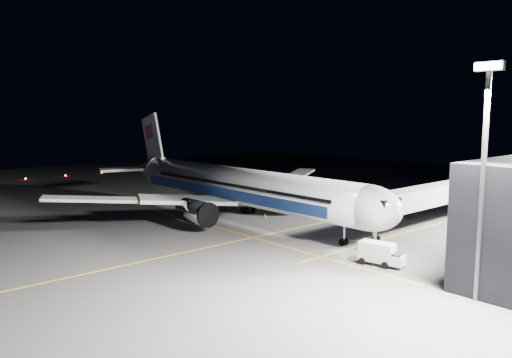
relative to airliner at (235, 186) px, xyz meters
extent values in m
plane|color=#4C4C4F|center=(1.08, 0.00, -5.16)|extent=(200.00, 200.00, 0.00)
cube|color=gold|center=(11.08, 0.00, -5.16)|extent=(0.25, 80.00, 0.01)
cube|color=gold|center=(1.08, -6.00, -5.16)|extent=(70.00, 0.25, 0.01)
cube|color=gold|center=(23.08, 10.00, -5.16)|extent=(0.25, 40.00, 0.01)
cylinder|color=silver|center=(1.08, 0.00, 0.14)|extent=(48.00, 5.60, 5.60)
ellipsoid|color=silver|center=(25.08, 0.00, 0.14)|extent=(8.96, 5.60, 5.60)
cube|color=black|center=(27.38, 0.00, 1.14)|extent=(2.20, 3.40, 0.90)
cone|color=silver|center=(-27.42, 0.00, 0.44)|extent=(9.00, 5.49, 5.49)
cube|color=navy|center=(0.08, 2.78, -0.76)|extent=(42.24, 0.25, 1.50)
cube|color=navy|center=(0.08, -2.78, -0.76)|extent=(42.24, 0.25, 1.50)
cube|color=silver|center=(-1.42, 8.00, -1.46)|extent=(11.36, 15.23, 1.53)
cube|color=silver|center=(-1.42, -8.00, -1.46)|extent=(11.36, 15.23, 1.53)
cube|color=silver|center=(-6.42, 20.50, -0.59)|extent=(8.57, 13.22, 1.31)
cube|color=silver|center=(-6.42, -20.50, -0.59)|extent=(8.57, 13.22, 1.31)
cube|color=silver|center=(-26.92, 5.20, 0.74)|extent=(6.20, 9.67, 0.45)
cube|color=silver|center=(-26.92, -5.20, 0.74)|extent=(6.20, 9.67, 0.45)
cube|color=white|center=(-25.12, 0.00, 6.34)|extent=(7.53, 0.40, 10.28)
cube|color=#C9449D|center=(-25.92, 0.00, 7.74)|extent=(3.22, 0.55, 3.22)
cylinder|color=#B7B7BF|center=(2.28, 9.00, -2.61)|extent=(5.60, 3.40, 3.40)
cylinder|color=#B7B7BF|center=(2.28, -9.00, -2.61)|extent=(5.60, 3.40, 3.40)
cylinder|color=#9999A0|center=(21.58, 0.00, -3.91)|extent=(0.26, 0.26, 2.50)
cylinder|color=black|center=(21.58, 0.00, -4.71)|extent=(0.90, 0.70, 0.90)
cylinder|color=#9999A0|center=(-1.92, 4.30, -3.91)|extent=(0.26, 0.26, 2.50)
cylinder|color=#9999A0|center=(-1.92, -4.30, -3.91)|extent=(0.26, 0.26, 2.50)
cylinder|color=black|center=(-1.92, 4.30, -4.61)|extent=(1.10, 1.60, 1.10)
cylinder|color=black|center=(-1.92, -4.30, -4.61)|extent=(1.10, 1.60, 1.10)
cube|color=#B2B2B7|center=(23.08, 20.05, -0.56)|extent=(3.00, 33.90, 2.80)
cube|color=#B2B2B7|center=(23.08, 4.20, -0.56)|extent=(3.60, 3.20, 3.40)
cylinder|color=#9999A0|center=(23.08, 4.20, -3.61)|extent=(0.70, 0.70, 3.10)
cylinder|color=black|center=(23.08, 3.30, -4.81)|extent=(0.70, 0.30, 0.70)
cylinder|color=black|center=(23.08, 5.10, -4.81)|extent=(0.70, 0.30, 0.70)
cylinder|color=#59595E|center=(41.08, -6.00, 4.84)|extent=(0.44, 0.44, 20.00)
cube|color=#59595E|center=(41.08, -6.00, 15.14)|extent=(2.40, 0.50, 0.80)
cube|color=white|center=(41.08, -6.35, 15.14)|extent=(2.20, 0.15, 0.60)
sphere|color=#FF140A|center=(-70.92, -10.00, -4.94)|extent=(0.44, 0.44, 0.44)
sphere|color=#FF140A|center=(-70.92, 0.00, -4.94)|extent=(0.44, 0.44, 0.44)
sphere|color=#FF140A|center=(-70.92, 10.00, -4.94)|extent=(0.44, 0.44, 0.44)
sphere|color=#FF140A|center=(-70.92, 20.00, -4.94)|extent=(0.44, 0.44, 0.44)
sphere|color=#FF140A|center=(-70.92, 30.00, -4.94)|extent=(0.44, 0.44, 0.44)
cube|color=silver|center=(29.03, -3.65, -3.71)|extent=(4.06, 2.65, 2.06)
cube|color=silver|center=(31.22, -3.16, -4.27)|extent=(1.85, 2.06, 1.12)
cube|color=black|center=(31.22, -3.16, -3.81)|extent=(1.44, 1.80, 0.47)
cylinder|color=black|center=(30.09, -2.41, -4.79)|extent=(0.78, 0.39, 0.75)
cylinder|color=black|center=(30.52, -4.33, -4.79)|extent=(0.78, 0.39, 0.75)
cylinder|color=black|center=(27.54, -2.98, -4.79)|extent=(0.78, 0.39, 0.75)
cylinder|color=black|center=(27.97, -4.90, -4.79)|extent=(0.78, 0.39, 0.75)
cube|color=black|center=(2.96, 16.48, -4.35)|extent=(3.02, 2.50, 1.19)
cube|color=black|center=(2.96, 16.48, -3.60)|extent=(1.41, 1.41, 0.65)
sphere|color=#FFF2CC|center=(2.79, 15.50, -4.35)|extent=(0.28, 0.28, 0.28)
sphere|color=#FFF2CC|center=(3.79, 15.91, -4.35)|extent=(0.28, 0.28, 0.28)
cylinder|color=black|center=(3.51, 17.70, -4.84)|extent=(0.69, 0.47, 0.65)
cylinder|color=black|center=(4.22, 16.01, -4.84)|extent=(0.69, 0.47, 0.65)
cylinder|color=black|center=(1.71, 16.95, -4.84)|extent=(0.69, 0.47, 0.65)
cylinder|color=black|center=(2.42, 15.26, -4.84)|extent=(0.69, 0.47, 0.65)
cone|color=#EC6009|center=(2.54, 4.00, -4.86)|extent=(0.41, 0.41, 0.61)
cone|color=#EC6009|center=(-4.09, 10.79, -4.84)|extent=(0.43, 0.43, 0.65)
cone|color=#EC6009|center=(5.47, 10.81, -4.83)|extent=(0.44, 0.44, 0.66)
camera|label=1|loc=(59.92, -48.55, 11.21)|focal=35.00mm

